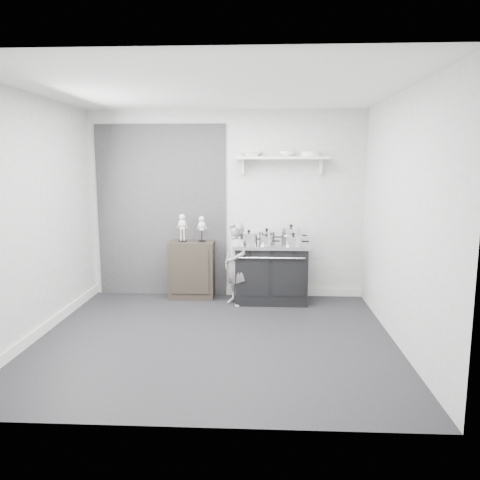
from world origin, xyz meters
TOP-DOWN VIEW (x-y plane):
  - ground at (0.00, 0.00)m, footprint 4.00×4.00m
  - room_shell at (-0.09, 0.15)m, footprint 4.02×3.62m
  - wall_shelf at (0.80, 1.68)m, footprint 1.30×0.26m
  - stove at (0.66, 1.48)m, footprint 1.05×0.65m
  - side_cabinet at (-0.49, 1.61)m, footprint 0.64×0.37m
  - child at (0.17, 1.30)m, footprint 0.48×0.50m
  - pot_front_left at (0.35, 1.38)m, footprint 0.33×0.24m
  - pot_back_left at (0.59, 1.60)m, footprint 0.34×0.26m
  - pot_back_right at (0.94, 1.59)m, footprint 0.37×0.28m
  - pot_front_right at (0.95, 1.28)m, footprint 0.34×0.25m
  - pot_front_center at (0.59, 1.35)m, footprint 0.28×0.20m
  - skeleton_full at (-0.62, 1.61)m, footprint 0.13×0.08m
  - skeleton_torso at (-0.34, 1.61)m, footprint 0.12×0.08m
  - bowl_large at (0.38, 1.67)m, footprint 0.29×0.29m
  - bowl_small at (0.87, 1.67)m, footprint 0.22×0.22m
  - plate_stack at (1.19, 1.67)m, footprint 0.27×0.27m

SIDE VIEW (x-z plane):
  - ground at x=0.00m, z-range 0.00..0.00m
  - side_cabinet at x=-0.49m, z-range 0.00..0.83m
  - stove at x=0.66m, z-range 0.00..0.84m
  - child at x=0.17m, z-range 0.00..1.15m
  - pot_front_center at x=0.59m, z-range 0.82..0.98m
  - pot_front_right at x=0.95m, z-range 0.82..1.00m
  - pot_back_left at x=0.59m, z-range 0.82..1.01m
  - pot_front_left at x=0.35m, z-range 0.82..1.02m
  - pot_back_right at x=0.94m, z-range 0.82..1.07m
  - skeleton_torso at x=-0.34m, z-range 0.83..1.25m
  - skeleton_full at x=-0.62m, z-range 0.83..1.29m
  - room_shell at x=-0.09m, z-range 0.28..2.99m
  - wall_shelf at x=0.80m, z-range 1.89..2.13m
  - plate_stack at x=1.19m, z-range 2.04..2.10m
  - bowl_small at x=0.87m, z-range 2.04..2.11m
  - bowl_large at x=0.38m, z-range 2.04..2.11m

